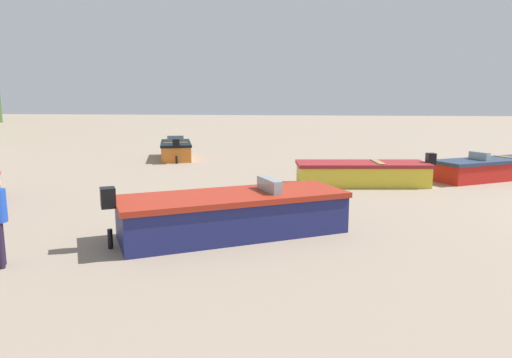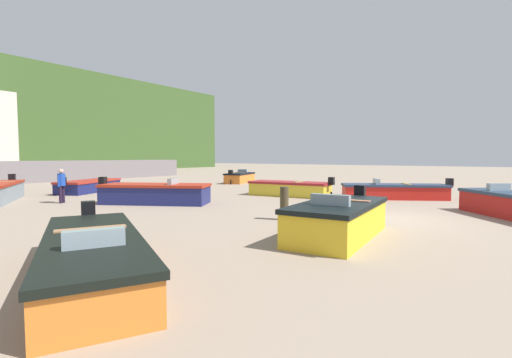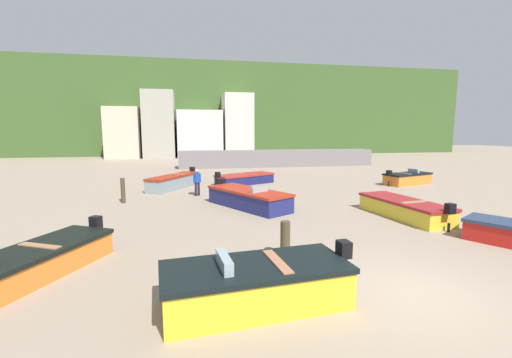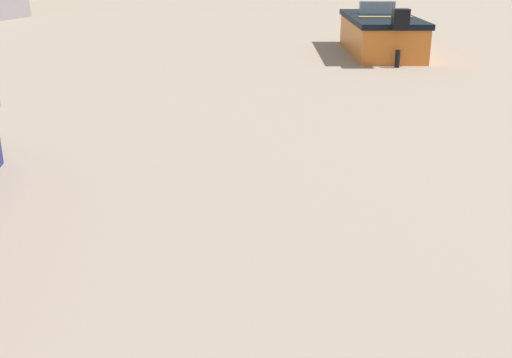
% 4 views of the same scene
% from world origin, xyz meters
% --- Properties ---
extents(boat_red_1, '(3.88, 5.22, 1.09)m').
position_xyz_m(boat_red_1, '(6.33, 1.50, 0.40)').
color(boat_red_1, red).
rests_on(boat_red_1, ground).
extents(boat_orange_3, '(4.18, 2.59, 1.16)m').
position_xyz_m(boat_orange_3, '(10.70, 15.34, 0.43)').
color(boat_orange_3, orange).
rests_on(boat_orange_3, ground).
extents(boat_navy_6, '(3.94, 5.16, 1.24)m').
position_xyz_m(boat_navy_6, '(-2.21, 10.00, 0.47)').
color(boat_navy_6, navy).
rests_on(boat_navy_6, ground).
extents(boat_yellow_7, '(2.18, 4.88, 1.12)m').
position_xyz_m(boat_yellow_7, '(4.37, 6.63, 0.41)').
color(boat_yellow_7, gold).
rests_on(boat_yellow_7, ground).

